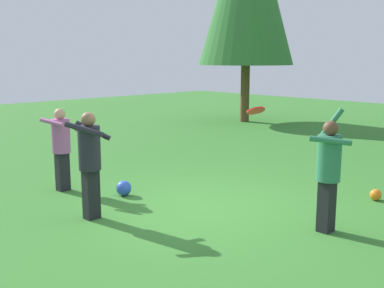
% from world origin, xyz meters
% --- Properties ---
extents(ground_plane, '(40.00, 40.00, 0.00)m').
position_xyz_m(ground_plane, '(0.00, 0.00, 0.00)').
color(ground_plane, '#387A2D').
extents(person_thrower, '(0.65, 0.66, 1.78)m').
position_xyz_m(person_thrower, '(1.98, 0.59, 0.96)').
color(person_thrower, black).
rests_on(person_thrower, ground_plane).
extents(person_catcher, '(0.75, 0.73, 1.67)m').
position_xyz_m(person_catcher, '(-0.86, -1.54, 0.99)').
color(person_catcher, black).
rests_on(person_catcher, ground_plane).
extents(person_bystander, '(0.65, 0.61, 1.56)m').
position_xyz_m(person_bystander, '(-2.61, -1.07, 0.92)').
color(person_bystander, black).
rests_on(person_bystander, ground_plane).
extents(frisbee, '(0.33, 0.34, 0.14)m').
position_xyz_m(frisbee, '(1.09, 0.03, 1.73)').
color(frisbee, red).
extents(ball_blue, '(0.28, 0.28, 0.28)m').
position_xyz_m(ball_blue, '(-1.52, -0.45, 0.14)').
color(ball_blue, blue).
rests_on(ball_blue, ground_plane).
extents(ball_orange, '(0.20, 0.20, 0.20)m').
position_xyz_m(ball_orange, '(1.79, 2.58, 0.10)').
color(ball_orange, orange).
rests_on(ball_orange, ground_plane).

